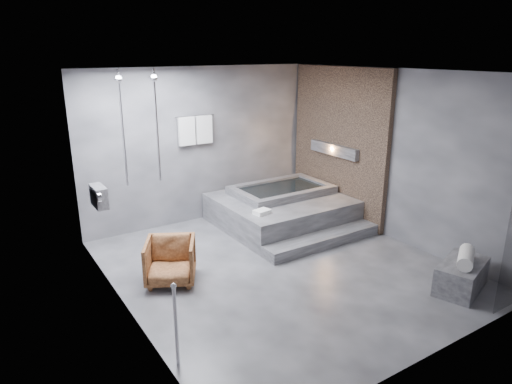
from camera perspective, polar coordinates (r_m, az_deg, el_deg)
room at (r=6.67m, az=4.87°, el=5.71°), size 5.00×5.04×2.82m
tub_deck at (r=8.38m, az=3.15°, el=-2.31°), size 2.20×2.00×0.50m
tub_step at (r=7.59m, az=8.37°, el=-5.96°), size 2.20×0.36×0.18m
concrete_bench at (r=6.75m, az=24.28°, el=-9.54°), size 0.97×0.72×0.39m
driftwood_chair at (r=6.42m, az=-10.65°, el=-8.48°), size 0.90×0.91×0.61m
rolled_towel at (r=6.60m, az=24.77°, el=-7.43°), size 0.56×0.43×0.19m
deck_towel at (r=7.47m, az=0.75°, el=-2.49°), size 0.29×0.23×0.07m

